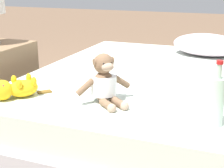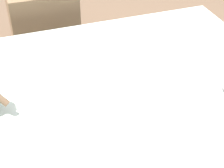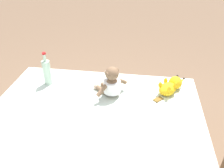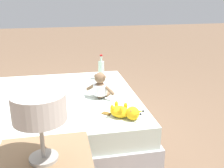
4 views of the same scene
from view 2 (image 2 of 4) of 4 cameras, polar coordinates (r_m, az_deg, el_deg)
name	(u,v)px [view 2 (image 2 of 4)]	position (r m, az deg, el deg)	size (l,w,h in m)	color
ground_plane	(112,148)	(2.00, 0.00, -10.15)	(16.00, 16.00, 0.00)	brown
bed	(112,122)	(1.86, 0.00, -6.12)	(1.47, 1.89, 0.39)	#B2B2B7
nightstand	(43,20)	(2.70, -10.94, 9.97)	(0.46, 0.46, 0.52)	#846647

